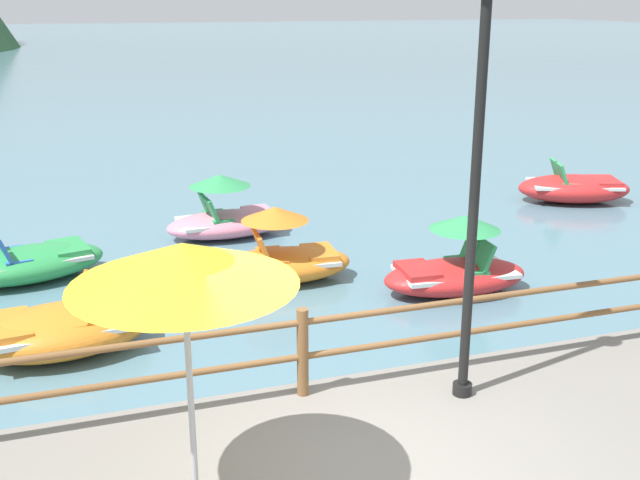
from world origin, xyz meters
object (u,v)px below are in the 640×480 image
(lamp_post, at_px, (477,155))
(pedal_boat_1, at_px, (62,329))
(pedal_boat_4, at_px, (282,257))
(pedal_boat_2, at_px, (28,263))
(pedal_boat_5, at_px, (227,216))
(beach_umbrella, at_px, (183,268))
(pedal_boat_0, at_px, (574,188))
(pedal_boat_6, at_px, (456,268))

(lamp_post, xyz_separation_m, pedal_boat_1, (-3.94, 3.22, -2.60))
(pedal_boat_4, bearing_deg, pedal_boat_2, 161.05)
(pedal_boat_4, height_order, pedal_boat_5, pedal_boat_4)
(pedal_boat_1, xyz_separation_m, pedal_boat_5, (3.01, 4.24, 0.07))
(beach_umbrella, relative_size, pedal_boat_5, 0.94)
(beach_umbrella, bearing_deg, lamp_post, 18.34)
(pedal_boat_1, relative_size, pedal_boat_2, 0.90)
(lamp_post, height_order, pedal_boat_0, lamp_post)
(lamp_post, height_order, pedal_boat_2, lamp_post)
(pedal_boat_4, bearing_deg, lamp_post, -83.08)
(pedal_boat_4, relative_size, pedal_boat_5, 0.95)
(pedal_boat_1, xyz_separation_m, pedal_boat_4, (3.35, 1.60, 0.09))
(beach_umbrella, relative_size, pedal_boat_0, 0.82)
(lamp_post, relative_size, pedal_boat_6, 1.79)
(pedal_boat_4, distance_m, pedal_boat_6, 2.72)
(lamp_post, distance_m, pedal_boat_5, 7.93)
(beach_umbrella, height_order, pedal_boat_0, beach_umbrella)
(lamp_post, relative_size, beach_umbrella, 1.87)
(beach_umbrella, relative_size, pedal_boat_1, 0.95)
(pedal_boat_1, distance_m, pedal_boat_6, 5.74)
(pedal_boat_2, distance_m, pedal_boat_5, 3.74)
(lamp_post, height_order, pedal_boat_4, lamp_post)
(pedal_boat_4, relative_size, pedal_boat_6, 0.97)
(pedal_boat_0, height_order, pedal_boat_2, pedal_boat_0)
(pedal_boat_0, distance_m, pedal_boat_4, 7.94)
(lamp_post, bearing_deg, beach_umbrella, -161.66)
(pedal_boat_0, relative_size, pedal_boat_5, 1.14)
(pedal_boat_0, xyz_separation_m, pedal_boat_6, (-5.08, -4.05, 0.08))
(pedal_boat_2, height_order, pedal_boat_5, pedal_boat_5)
(pedal_boat_2, height_order, pedal_boat_6, pedal_boat_6)
(pedal_boat_2, bearing_deg, lamp_post, -54.22)
(pedal_boat_0, distance_m, pedal_boat_5, 7.80)
(pedal_boat_6, bearing_deg, pedal_boat_2, 156.99)
(pedal_boat_2, bearing_deg, pedal_boat_1, -80.52)
(pedal_boat_0, bearing_deg, pedal_boat_4, -159.93)
(lamp_post, relative_size, pedal_boat_2, 1.60)
(pedal_boat_2, xyz_separation_m, pedal_boat_4, (3.84, -1.32, 0.12))
(pedal_boat_5, distance_m, pedal_boat_6, 4.80)
(beach_umbrella, height_order, pedal_boat_2, beach_umbrella)
(pedal_boat_4, height_order, pedal_boat_6, pedal_boat_4)
(beach_umbrella, xyz_separation_m, pedal_boat_6, (4.71, 4.47, -2.06))
(pedal_boat_4, bearing_deg, pedal_boat_6, -29.07)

